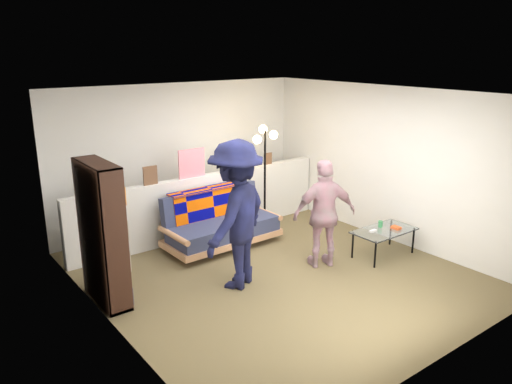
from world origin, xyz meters
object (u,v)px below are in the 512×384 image
bookshelf (103,238)px  coffee_table (384,232)px  person_right (325,214)px  person_left (236,215)px  futon_sofa (221,223)px  floor_lamp (265,157)px

bookshelf → coffee_table: size_ratio=1.81×
bookshelf → person_right: (2.79, -0.84, -0.04)m
person_left → person_right: (1.30, -0.24, -0.19)m
bookshelf → coffee_table: bearing=-16.8°
futon_sofa → bookshelf: size_ratio=1.05×
coffee_table → person_left: (-2.25, 0.53, 0.57)m
coffee_table → person_left: bearing=166.6°
bookshelf → coffee_table: (3.74, -1.13, -0.43)m
floor_lamp → person_right: floor_lamp is taller
floor_lamp → person_left: person_left is taller
futon_sofa → floor_lamp: size_ratio=1.04×
bookshelf → floor_lamp: bearing=15.5°
person_right → coffee_table: bearing=-174.2°
coffee_table → person_right: (-0.95, 0.29, 0.39)m
floor_lamp → coffee_table: bearing=-71.5°
futon_sofa → person_left: bearing=-114.7°
coffee_table → bookshelf: bearing=163.2°
floor_lamp → person_left: size_ratio=0.92×
bookshelf → person_left: bearing=-21.9°
futon_sofa → person_left: size_ratio=0.95×
futon_sofa → floor_lamp: 1.35m
floor_lamp → person_left: 2.16m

